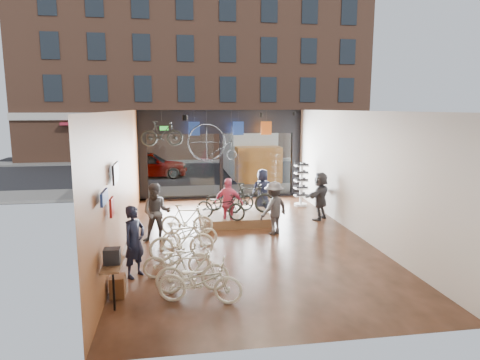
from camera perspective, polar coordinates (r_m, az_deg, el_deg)
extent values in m
cube|color=black|center=(13.08, 0.55, -7.78)|extent=(7.00, 12.00, 0.04)
cube|color=black|center=(12.48, 0.58, 9.30)|extent=(7.00, 12.00, 0.04)
cube|color=#A65D33|center=(12.55, -15.49, 0.14)|extent=(0.04, 12.00, 3.80)
cube|color=beige|center=(13.66, 15.28, 0.90)|extent=(0.04, 12.00, 3.80)
cube|color=beige|center=(6.91, 8.95, -7.24)|extent=(7.00, 0.04, 3.80)
cube|color=#198C26|center=(18.21, -10.09, 6.83)|extent=(0.35, 0.06, 0.18)
cube|color=black|center=(27.66, -4.61, 1.48)|extent=(30.00, 18.00, 0.02)
cube|color=slate|center=(19.99, -2.88, -1.44)|extent=(30.00, 2.40, 0.12)
cube|color=slate|center=(31.61, -5.18, 2.62)|extent=(30.00, 2.00, 0.12)
cube|color=brown|center=(34.01, -5.66, 14.82)|extent=(26.00, 5.00, 14.00)
imported|color=gray|center=(24.55, -12.21, 2.05)|extent=(4.40, 1.77, 1.50)
imported|color=beige|center=(8.84, -5.37, -13.29)|extent=(1.83, 1.02, 0.91)
imported|color=beige|center=(9.30, -6.35, -11.99)|extent=(1.59, 0.51, 0.95)
imported|color=beige|center=(10.21, -8.41, -10.41)|extent=(1.61, 0.69, 0.82)
imported|color=beige|center=(11.21, -7.77, -8.00)|extent=(1.76, 0.75, 1.02)
imported|color=beige|center=(12.11, -6.74, -7.12)|extent=(1.65, 0.80, 0.83)
imported|color=beige|center=(13.31, -7.11, -5.29)|extent=(1.66, 0.67, 0.97)
cube|color=#553720|center=(14.72, -0.69, -5.10)|extent=(2.40, 1.80, 0.30)
imported|color=black|center=(13.89, -2.60, -3.47)|extent=(1.77, 1.35, 0.89)
imported|color=black|center=(14.65, 1.16, -2.41)|extent=(1.82, 0.63, 1.07)
imported|color=black|center=(15.04, -1.40, -2.45)|extent=(1.75, 0.76, 0.89)
imported|color=#161C33|center=(10.25, -13.89, -7.95)|extent=(0.70, 0.73, 1.69)
imported|color=#3F3F44|center=(12.72, -11.07, -4.30)|extent=(0.90, 0.73, 1.74)
imported|color=#CC4C72|center=(13.91, -1.50, -3.11)|extent=(1.05, 0.73, 1.65)
imported|color=#3F3F44|center=(13.29, 4.54, -3.74)|extent=(1.23, 1.10, 1.65)
imported|color=#161C33|center=(15.92, 3.03, -1.49)|extent=(0.85, 0.60, 1.65)
imported|color=#3F3F44|center=(15.24, 10.65, -2.09)|extent=(1.44, 1.47, 1.69)
imported|color=black|center=(16.54, -10.38, 6.12)|extent=(1.61, 0.58, 0.95)
cube|color=#1E3F99|center=(17.55, -6.12, 6.82)|extent=(0.45, 0.03, 0.55)
cube|color=#1E3F99|center=(17.73, -0.23, 6.90)|extent=(0.45, 0.03, 0.55)
cube|color=#CC5919|center=(17.95, 3.52, 6.92)|extent=(0.45, 0.03, 0.55)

